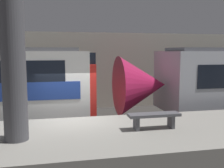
{
  "coord_description": "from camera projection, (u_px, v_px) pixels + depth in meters",
  "views": [
    {
      "loc": [
        -0.49,
        -8.66,
        3.29
      ],
      "look_at": [
        1.55,
        0.98,
        2.07
      ],
      "focal_mm": 42.0,
      "sensor_mm": 36.0,
      "label": 1
    }
  ],
  "objects": [
    {
      "name": "support_pillar_near",
      "position": [
        13.0,
        63.0,
        6.31
      ],
      "size": [
        0.58,
        0.58,
        3.83
      ],
      "color": "#47474C",
      "rests_on": "platform"
    },
    {
      "name": "platform",
      "position": [
        77.0,
        153.0,
        7.11
      ],
      "size": [
        40.0,
        3.58,
        1.1
      ],
      "color": "gray",
      "rests_on": "ground"
    },
    {
      "name": "ground_plane",
      "position": [
        73.0,
        149.0,
        8.92
      ],
      "size": [
        120.0,
        120.0,
        0.0
      ],
      "primitive_type": "plane",
      "color": "#33302D"
    },
    {
      "name": "platform_bench",
      "position": [
        154.0,
        117.0,
        7.45
      ],
      "size": [
        1.5,
        0.4,
        0.45
      ],
      "color": "#4C4C51",
      "rests_on": "platform"
    },
    {
      "name": "station_rear_barrier",
      "position": [
        66.0,
        71.0,
        14.83
      ],
      "size": [
        50.0,
        0.15,
        4.37
      ],
      "color": "#B2AD9E",
      "rests_on": "ground"
    }
  ]
}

